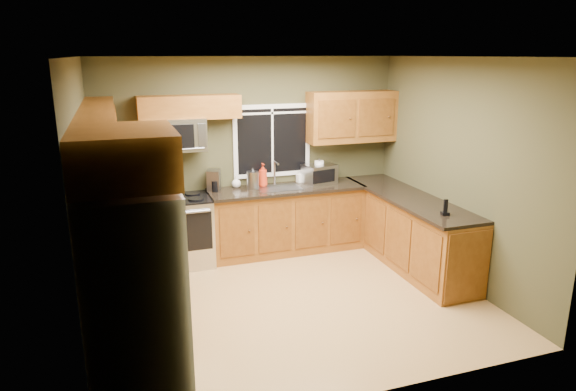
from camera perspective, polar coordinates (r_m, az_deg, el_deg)
floor at (r=6.01m, az=0.63°, el=-11.52°), size 4.20×4.20×0.00m
ceiling at (r=5.36m, az=0.72°, el=15.16°), size 4.20×4.20×0.00m
back_wall at (r=7.22m, az=-4.09°, el=4.40°), size 4.20×0.00×4.20m
front_wall at (r=3.96m, az=9.38°, el=-5.12°), size 4.20×0.00×4.20m
left_wall at (r=5.25m, az=-21.51°, el=-0.86°), size 0.00×3.60×3.60m
right_wall at (r=6.52m, az=18.38°, el=2.46°), size 0.00×3.60×3.60m
window at (r=7.24m, az=-1.77°, el=6.11°), size 1.12×0.03×1.02m
base_cabinets_left at (r=5.98m, az=-17.60°, el=-7.70°), size 0.60×2.65×0.90m
countertop_left at (r=5.82m, az=-17.73°, el=-3.41°), size 0.65×2.65×0.04m
base_cabinets_back at (r=7.28m, az=-0.18°, el=-2.79°), size 2.17×0.60×0.90m
countertop_back at (r=7.12m, az=-0.12°, el=0.75°), size 2.17×0.65×0.04m
base_cabinets_peninsula at (r=7.02m, az=13.16°, el=-3.89°), size 0.60×2.52×0.90m
countertop_peninsula at (r=6.88m, az=13.19°, el=-0.20°), size 0.65×2.50×0.04m
upper_cabinets_left at (r=5.60m, az=-20.15°, el=5.60°), size 0.33×2.65×0.72m
upper_cabinets_back_left at (r=6.79m, az=-10.89°, el=9.62°), size 1.30×0.33×0.30m
upper_cabinets_back_right at (r=7.48m, az=7.10°, el=8.67°), size 1.30×0.33×0.72m
upper_cabinet_over_fridge at (r=3.82m, az=-17.82°, el=4.20°), size 0.72×0.90×0.38m
refrigerator at (r=4.18m, az=-16.52°, el=-11.17°), size 0.74×0.90×1.80m
range at (r=6.94m, az=-11.67°, el=-3.87°), size 0.76×0.69×0.94m
microwave at (r=6.78m, az=-12.40°, el=6.62°), size 0.76×0.41×0.42m
sink at (r=7.10m, az=-1.05°, el=0.96°), size 0.60×0.42×0.36m
toaster_oven at (r=7.35m, az=3.53°, el=2.42°), size 0.49×0.42×0.27m
coffee_maker at (r=7.00m, az=-8.22°, el=1.60°), size 0.23×0.26×0.28m
kettle at (r=7.03m, az=-3.93°, el=1.83°), size 0.21×0.21×0.30m
paper_towel_roll at (r=7.40m, az=3.47°, el=2.69°), size 0.14×0.14×0.34m
soap_bottle_a at (r=7.15m, az=-2.80°, el=2.29°), size 0.13×0.13×0.32m
soap_bottle_b at (r=7.39m, az=1.31°, el=2.15°), size 0.09×0.10×0.18m
soap_bottle_c at (r=7.13m, az=-5.77°, el=1.53°), size 0.14×0.14×0.16m
cordless_phone at (r=6.16m, az=17.08°, el=-1.58°), size 0.10×0.10×0.19m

